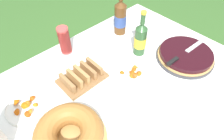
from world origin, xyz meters
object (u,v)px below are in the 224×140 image
at_px(cider_bottle_green, 140,39).
at_px(cider_bottle_amber, 120,18).
at_px(bundt_cake, 69,134).
at_px(berry_tart, 185,56).
at_px(bread_board, 82,76).
at_px(snack_plate_left, 132,74).
at_px(snack_plate_near, 26,107).
at_px(cup_stack, 64,41).
at_px(serving_knife, 184,53).

bearing_deg(cider_bottle_green, cider_bottle_amber, 74.63).
bearing_deg(bundt_cake, berry_tart, -3.68).
distance_m(berry_tart, cider_bottle_green, 0.31).
height_order(cider_bottle_green, cider_bottle_amber, cider_bottle_amber).
relative_size(cider_bottle_green, bread_board, 1.17).
bearing_deg(berry_tart, snack_plate_left, 159.73).
distance_m(cider_bottle_amber, snack_plate_near, 0.83).
bearing_deg(snack_plate_near, berry_tart, -20.98).
bearing_deg(bread_board, cider_bottle_amber, 20.26).
bearing_deg(cider_bottle_amber, berry_tart, -78.43).
height_order(bundt_cake, bread_board, bundt_cake).
distance_m(snack_plate_near, bread_board, 0.33).
height_order(cup_stack, snack_plate_near, cup_stack).
distance_m(cider_bottle_amber, bread_board, 0.53).
height_order(cider_bottle_amber, bread_board, cider_bottle_amber).
height_order(berry_tart, serving_knife, serving_knife).
bearing_deg(snack_plate_left, snack_plate_near, 158.57).
relative_size(cider_bottle_amber, snack_plate_left, 1.65).
relative_size(berry_tart, cup_stack, 1.90).
height_order(berry_tart, snack_plate_left, same).
height_order(berry_tart, cider_bottle_amber, cider_bottle_amber).
bearing_deg(serving_knife, snack_plate_left, 161.56).
height_order(cider_bottle_green, bread_board, cider_bottle_green).
xyz_separation_m(cider_bottle_green, bread_board, (-0.42, 0.07, -0.09)).
distance_m(cup_stack, cider_bottle_amber, 0.42).
relative_size(cider_bottle_green, snack_plate_near, 1.41).
bearing_deg(snack_plate_left, cup_stack, 109.55).
bearing_deg(serving_knife, cup_stack, 133.38).
height_order(serving_knife, snack_plate_near, serving_knife).
bearing_deg(berry_tart, cup_stack, 131.73).
distance_m(cider_bottle_green, bread_board, 0.43).
bearing_deg(berry_tart, cider_bottle_green, 124.80).
relative_size(berry_tart, snack_plate_near, 1.67).
distance_m(cup_stack, snack_plate_left, 0.48).
bearing_deg(snack_plate_near, cup_stack, 29.36).
xyz_separation_m(berry_tart, bundt_cake, (-0.85, 0.05, 0.03)).
xyz_separation_m(serving_knife, bundt_cake, (-0.82, 0.05, -0.01)).
relative_size(bundt_cake, bread_board, 1.30).
bearing_deg(bundt_cake, cider_bottle_amber, 30.15).
relative_size(snack_plate_near, bread_board, 0.83).
distance_m(cup_stack, cider_bottle_green, 0.48).
relative_size(berry_tart, snack_plate_left, 1.79).
xyz_separation_m(bundt_cake, bread_board, (0.26, 0.25, -0.03)).
distance_m(berry_tart, bread_board, 0.66).
height_order(bundt_cake, cider_bottle_amber, cider_bottle_amber).
bearing_deg(serving_knife, snack_plate_near, 161.72).
bearing_deg(cider_bottle_amber, bread_board, -159.74).
distance_m(berry_tart, cup_stack, 0.77).
distance_m(bundt_cake, bread_board, 0.37).
xyz_separation_m(snack_plate_near, bread_board, (0.33, -0.04, 0.01)).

